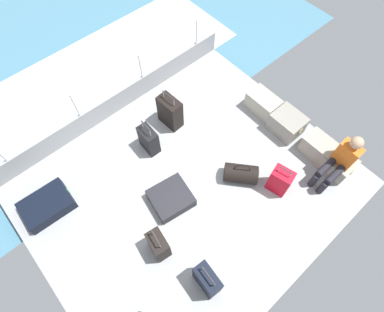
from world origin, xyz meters
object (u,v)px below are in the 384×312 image
(suitcase_2, at_px, (149,140))
(duffel_bag, at_px, (241,173))
(suitcase_3, at_px, (207,280))
(suitcase_7, at_px, (159,245))
(suitcase_1, at_px, (280,181))
(cargo_crate_0, at_px, (263,104))
(cargo_crate_1, at_px, (287,124))
(passenger_seated, at_px, (341,160))
(suitcase_0, at_px, (47,205))
(cargo_crate_3, at_px, (338,164))
(cargo_crate_2, at_px, (319,148))
(suitcase_5, at_px, (170,112))
(suitcase_6, at_px, (171,198))

(suitcase_2, distance_m, duffel_bag, 1.71)
(suitcase_3, relative_size, suitcase_7, 1.05)
(suitcase_1, bearing_deg, cargo_crate_0, 141.34)
(cargo_crate_1, xyz_separation_m, suitcase_7, (0.18, -3.17, 0.05))
(suitcase_2, bearing_deg, suitcase_7, -33.05)
(passenger_seated, xyz_separation_m, suitcase_1, (-0.45, -0.86, -0.26))
(cargo_crate_1, bearing_deg, suitcase_0, -110.66)
(cargo_crate_1, height_order, suitcase_7, suitcase_7)
(cargo_crate_1, xyz_separation_m, cargo_crate_3, (1.13, 0.02, -0.03))
(suitcase_0, xyz_separation_m, suitcase_2, (0.19, 1.97, 0.16))
(suitcase_0, height_order, suitcase_1, suitcase_1)
(cargo_crate_3, relative_size, suitcase_7, 0.74)
(suitcase_2, relative_size, suitcase_7, 1.04)
(suitcase_7, distance_m, duffel_bag, 1.81)
(cargo_crate_0, distance_m, cargo_crate_2, 1.34)
(passenger_seated, height_order, suitcase_1, passenger_seated)
(suitcase_5, height_order, suitcase_7, suitcase_5)
(cargo_crate_3, relative_size, suitcase_0, 0.65)
(suitcase_5, bearing_deg, duffel_bag, 4.90)
(cargo_crate_0, height_order, cargo_crate_1, cargo_crate_1)
(suitcase_6, bearing_deg, passenger_seated, 58.57)
(suitcase_5, bearing_deg, suitcase_0, -89.84)
(suitcase_1, height_order, suitcase_3, suitcase_3)
(cargo_crate_0, bearing_deg, cargo_crate_3, -0.07)
(passenger_seated, bearing_deg, suitcase_0, -124.05)
(passenger_seated, distance_m, suitcase_2, 3.22)
(suitcase_2, relative_size, suitcase_6, 1.00)
(suitcase_1, bearing_deg, suitcase_3, -80.08)
(cargo_crate_2, bearing_deg, suitcase_0, -118.68)
(passenger_seated, height_order, duffel_bag, passenger_seated)
(suitcase_6, bearing_deg, suitcase_0, -127.65)
(suitcase_2, height_order, suitcase_7, suitcase_2)
(suitcase_2, xyz_separation_m, duffel_bag, (1.51, 0.80, -0.11))
(suitcase_1, relative_size, suitcase_6, 0.92)
(cargo_crate_1, relative_size, suitcase_7, 0.86)
(cargo_crate_0, xyz_separation_m, suitcase_0, (-0.94, -4.16, -0.07))
(suitcase_2, bearing_deg, cargo_crate_1, 57.59)
(suitcase_5, bearing_deg, suitcase_2, -73.35)
(suitcase_7, bearing_deg, duffel_bag, 91.26)
(cargo_crate_1, height_order, cargo_crate_2, cargo_crate_1)
(cargo_crate_3, height_order, suitcase_3, suitcase_3)
(suitcase_6, distance_m, suitcase_7, 0.83)
(cargo_crate_2, bearing_deg, suitcase_7, -99.54)
(cargo_crate_0, distance_m, cargo_crate_3, 1.75)
(suitcase_0, xyz_separation_m, suitcase_3, (2.58, 1.17, 0.19))
(cargo_crate_0, xyz_separation_m, suitcase_7, (0.80, -3.19, 0.07))
(cargo_crate_3, relative_size, passenger_seated, 0.50)
(cargo_crate_3, bearing_deg, passenger_seated, -90.00)
(suitcase_3, xyz_separation_m, suitcase_6, (-1.35, 0.43, -0.19))
(suitcase_5, distance_m, duffel_bag, 1.72)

